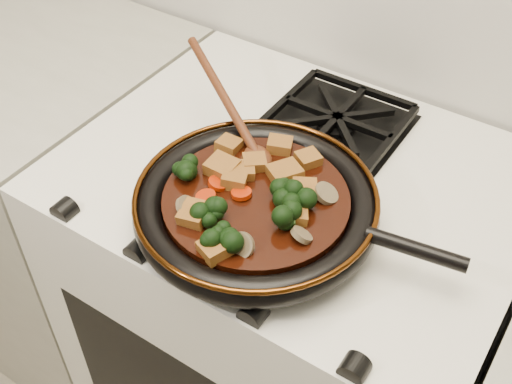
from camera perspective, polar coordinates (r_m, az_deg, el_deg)
The scene contains 34 objects.
stove at distance 1.41m, azimuth 2.78°, elevation -11.95°, with size 0.76×0.60×0.90m, color silver.
burner_grate_front at distance 0.97m, azimuth -0.60°, elevation -2.17°, with size 0.23×0.23×0.03m, color black, non-canonical shape.
burner_grate_back at distance 1.15m, azimuth 7.20°, elevation 6.21°, with size 0.23×0.23×0.03m, color black, non-canonical shape.
skillet at distance 0.94m, azimuth 0.11°, elevation -1.18°, with size 0.49×0.36×0.05m.
braising_sauce at distance 0.94m, azimuth 0.00°, elevation -0.92°, with size 0.28×0.28×0.02m, color black.
tofu_cube_0 at distance 0.86m, azimuth -3.70°, elevation -5.05°, with size 0.04×0.04×0.02m, color brown.
tofu_cube_1 at distance 0.90m, azimuth -5.51°, elevation -2.02°, with size 0.04×0.04×0.02m, color brown.
tofu_cube_2 at distance 0.98m, azimuth -0.14°, elevation 2.59°, with size 0.03×0.03×0.02m, color brown.
tofu_cube_3 at distance 0.99m, azimuth 4.67°, elevation 2.92°, with size 0.03×0.03×0.02m, color brown.
tofu_cube_4 at distance 0.97m, azimuth -3.03°, elevation 2.15°, with size 0.04×0.04×0.02m, color brown.
tofu_cube_5 at distance 0.97m, azimuth -1.09°, elevation 1.87°, with size 0.03×0.03×0.02m, color brown.
tofu_cube_6 at distance 1.01m, azimuth 2.11°, elevation 4.16°, with size 0.04×0.04×0.02m, color brown.
tofu_cube_7 at distance 0.90m, azimuth 3.50°, elevation -2.00°, with size 0.04×0.03×0.02m, color brown.
tofu_cube_8 at distance 1.01m, azimuth -2.42°, elevation 4.15°, with size 0.03×0.03×0.02m, color brown.
tofu_cube_9 at distance 0.95m, azimuth -1.91°, elevation 1.17°, with size 0.04×0.04×0.02m, color brown.
tofu_cube_10 at distance 0.96m, azimuth 2.60°, elevation 1.61°, with size 0.04×0.05×0.02m, color brown.
tofu_cube_11 at distance 0.94m, azimuth 4.33°, elevation 0.23°, with size 0.04×0.03×0.02m, color brown.
broccoli_floret_0 at distance 0.90m, azimuth -4.36°, elevation -1.99°, with size 0.06×0.06×0.05m, color black, non-canonical shape.
broccoli_floret_1 at distance 0.97m, azimuth -6.11°, elevation 1.96°, with size 0.06×0.06×0.05m, color black, non-canonical shape.
broccoli_floret_2 at distance 0.86m, azimuth -2.76°, elevation -4.43°, with size 0.06×0.06×0.05m, color black, non-canonical shape.
broccoli_floret_3 at distance 0.89m, azimuth 3.20°, elevation -2.55°, with size 0.06×0.06×0.06m, color black, non-canonical shape.
broccoli_floret_4 at distance 0.92m, azimuth 2.75°, elevation -0.51°, with size 0.06×0.06×0.05m, color black, non-canonical shape.
broccoli_floret_5 at distance 0.91m, azimuth 3.45°, elevation -0.93°, with size 0.06×0.06×0.06m, color black, non-canonical shape.
broccoli_floret_6 at distance 0.86m, azimuth -3.45°, elevation -4.79°, with size 0.06×0.06×0.05m, color black, non-canonical shape.
carrot_coin_0 at distance 0.93m, azimuth -4.48°, elevation -0.42°, with size 0.03×0.03×0.01m, color #A62104.
carrot_coin_1 at distance 0.93m, azimuth 4.34°, elevation -0.43°, with size 0.03×0.03×0.01m, color #A62104.
carrot_coin_2 at distance 0.93m, azimuth -1.30°, elevation -0.11°, with size 0.03×0.03×0.01m, color #A62104.
carrot_coin_3 at distance 0.95m, azimuth -3.36°, elevation 0.78°, with size 0.03×0.03×0.01m, color #A62104.
mushroom_slice_0 at distance 0.91m, azimuth -6.13°, elevation -1.43°, with size 0.04×0.04×0.01m, color brown.
mushroom_slice_1 at distance 0.92m, azimuth -6.14°, elevation -1.39°, with size 0.03×0.03×0.01m, color brown.
mushroom_slice_2 at distance 0.88m, azimuth 4.08°, elevation -3.84°, with size 0.03×0.03×0.01m, color brown.
mushroom_slice_3 at distance 0.86m, azimuth -1.37°, elevation -4.78°, with size 0.04×0.04×0.01m, color brown.
mushroom_slice_4 at distance 0.94m, azimuth 6.24°, elevation -0.13°, with size 0.04×0.04×0.01m, color brown.
wooden_spoon at distance 1.04m, azimuth -1.73°, elevation 6.50°, with size 0.15×0.11×0.26m.
Camera 1 is at (0.38, 0.99, 1.61)m, focal length 45.00 mm.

